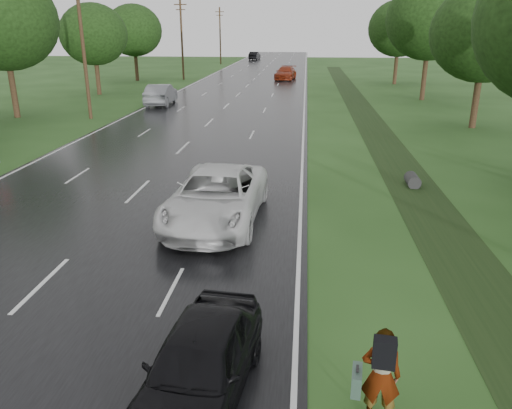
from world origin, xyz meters
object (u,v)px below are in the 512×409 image
object	(u,v)px
dark_sedan	(200,363)
silver_sedan	(161,94)
white_pickup	(216,197)
pedestrian	(380,374)

from	to	relation	value
dark_sedan	silver_sedan	bearing A→B (deg)	112.94
white_pickup	dark_sedan	bearing A→B (deg)	-79.89
white_pickup	dark_sedan	xyz separation A→B (m)	(1.22, -8.79, -0.17)
pedestrian	silver_sedan	world-z (taller)	pedestrian
dark_sedan	pedestrian	bearing A→B (deg)	2.14
pedestrian	dark_sedan	world-z (taller)	pedestrian
pedestrian	dark_sedan	size ratio (longest dim) A/B	0.43
pedestrian	dark_sedan	bearing A→B (deg)	3.43
pedestrian	silver_sedan	size ratio (longest dim) A/B	0.34
white_pickup	silver_sedan	distance (m)	28.89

